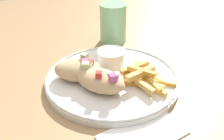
{
  "coord_description": "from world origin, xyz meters",
  "views": [
    {
      "loc": [
        -0.09,
        -0.54,
        1.08
      ],
      "look_at": [
        0.03,
        -0.03,
        0.76
      ],
      "focal_mm": 42.0,
      "sensor_mm": 36.0,
      "label": 1
    }
  ],
  "objects_px": {
    "plate": "(112,79)",
    "fries_pile": "(143,77)",
    "water_glass": "(113,25)",
    "sauce_ramekin": "(111,57)",
    "pita_sandwich_near": "(101,80)",
    "pita_sandwich_far": "(78,69)"
  },
  "relations": [
    {
      "from": "fries_pile",
      "to": "water_glass",
      "type": "bearing_deg",
      "value": 92.4
    },
    {
      "from": "pita_sandwich_far",
      "to": "water_glass",
      "type": "height_order",
      "value": "water_glass"
    },
    {
      "from": "pita_sandwich_near",
      "to": "pita_sandwich_far",
      "type": "height_order",
      "value": "pita_sandwich_far"
    },
    {
      "from": "water_glass",
      "to": "sauce_ramekin",
      "type": "bearing_deg",
      "value": -104.93
    },
    {
      "from": "plate",
      "to": "pita_sandwich_far",
      "type": "bearing_deg",
      "value": 168.87
    },
    {
      "from": "pita_sandwich_far",
      "to": "plate",
      "type": "bearing_deg",
      "value": 6.25
    },
    {
      "from": "fries_pile",
      "to": "water_glass",
      "type": "relative_size",
      "value": 1.19
    },
    {
      "from": "plate",
      "to": "fries_pile",
      "type": "xyz_separation_m",
      "value": [
        0.07,
        -0.03,
        0.02
      ]
    },
    {
      "from": "water_glass",
      "to": "plate",
      "type": "bearing_deg",
      "value": -103.84
    },
    {
      "from": "plate",
      "to": "pita_sandwich_near",
      "type": "distance_m",
      "value": 0.06
    },
    {
      "from": "pita_sandwich_near",
      "to": "pita_sandwich_far",
      "type": "bearing_deg",
      "value": 170.95
    },
    {
      "from": "plate",
      "to": "water_glass",
      "type": "xyz_separation_m",
      "value": [
        0.05,
        0.22,
        0.04
      ]
    },
    {
      "from": "plate",
      "to": "pita_sandwich_near",
      "type": "relative_size",
      "value": 2.39
    },
    {
      "from": "plate",
      "to": "water_glass",
      "type": "bearing_deg",
      "value": 76.16
    },
    {
      "from": "plate",
      "to": "pita_sandwich_near",
      "type": "bearing_deg",
      "value": -130.99
    },
    {
      "from": "water_glass",
      "to": "pita_sandwich_far",
      "type": "bearing_deg",
      "value": -122.41
    },
    {
      "from": "plate",
      "to": "pita_sandwich_near",
      "type": "height_order",
      "value": "pita_sandwich_near"
    },
    {
      "from": "plate",
      "to": "fries_pile",
      "type": "relative_size",
      "value": 2.25
    },
    {
      "from": "pita_sandwich_near",
      "to": "fries_pile",
      "type": "relative_size",
      "value": 0.94
    },
    {
      "from": "fries_pile",
      "to": "sauce_ramekin",
      "type": "relative_size",
      "value": 1.99
    },
    {
      "from": "pita_sandwich_near",
      "to": "sauce_ramekin",
      "type": "distance_m",
      "value": 0.1
    },
    {
      "from": "pita_sandwich_near",
      "to": "sauce_ramekin",
      "type": "relative_size",
      "value": 1.87
    }
  ]
}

